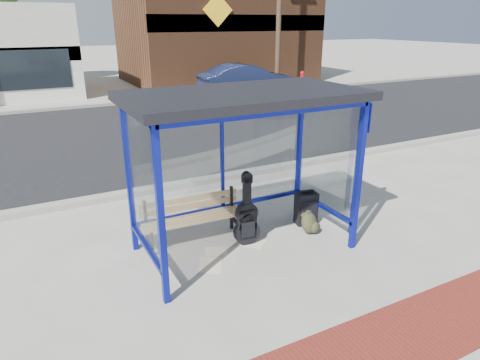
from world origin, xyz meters
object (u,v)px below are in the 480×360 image
suitcase (306,208)px  backpack (310,223)px  guitar_bag (247,220)px  fire_hydrant (302,78)px  parked_car (247,80)px  bench (193,215)px

suitcase → backpack: suitcase is taller
guitar_bag → fire_hydrant: bearing=57.9°
guitar_bag → suitcase: (1.25, 0.16, -0.13)m
suitcase → parked_car: 13.36m
fire_hydrant → guitar_bag: bearing=-128.0°
parked_car → bench: bearing=151.7°
suitcase → bench: bearing=-178.8°
guitar_bag → suitcase: 1.27m
parked_car → backpack: bearing=159.6°
backpack → parked_car: parked_car is taller
guitar_bag → parked_car: parked_car is taller
parked_car → guitar_bag: bearing=155.2°
bench → guitar_bag: (0.70, -0.50, -0.02)m
guitar_bag → backpack: 1.14m
bench → backpack: (1.80, -0.67, -0.25)m
backpack → parked_car: (5.58, 12.52, 0.56)m
parked_car → fire_hydrant: (4.20, 1.56, -0.30)m
bench → fire_hydrant: (11.57, 13.41, 0.00)m
bench → fire_hydrant: 17.71m
bench → parked_car: (7.38, 11.85, 0.30)m
bench → fire_hydrant: size_ratio=2.04×
parked_car → fire_hydrant: size_ratio=5.58×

